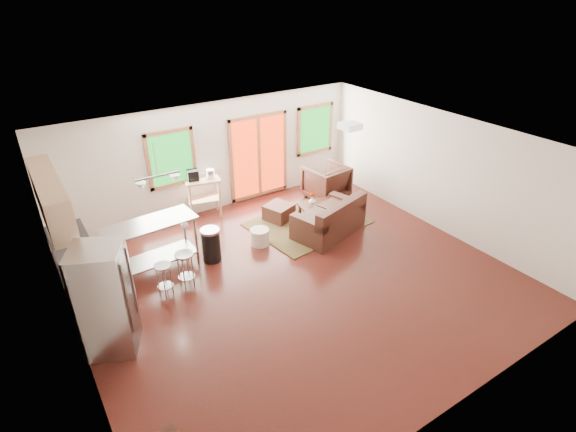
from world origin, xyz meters
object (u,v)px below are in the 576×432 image
rug (308,223)px  loveseat (330,220)px  island (152,238)px  armchair (326,181)px  ottoman (279,212)px  kitchen_cart (202,184)px  coffee_table (318,205)px  refrigerator (106,300)px

rug → loveseat: bearing=-77.6°
island → armchair: bearing=9.6°
rug → ottoman: 0.72m
kitchen_cart → rug: bearing=-41.9°
coffee_table → armchair: 1.08m
rug → kitchen_cart: 2.60m
coffee_table → ottoman: bearing=154.4°
rug → refrigerator: 5.04m
coffee_table → ottoman: (-0.83, 0.40, -0.12)m
rug → ottoman: (-0.46, 0.52, 0.18)m
rug → kitchen_cart: kitchen_cart is taller
loveseat → refrigerator: 4.97m
armchair → coffee_table: bearing=36.7°
coffee_table → island: island is taller
ottoman → loveseat: bearing=-62.7°
loveseat → kitchen_cart: 3.06m
coffee_table → rug: bearing=-161.4°
refrigerator → coffee_table: bearing=42.9°
ottoman → kitchen_cart: kitchen_cart is taller
rug → island: size_ratio=1.44×
loveseat → armchair: (1.02, 1.49, 0.15)m
loveseat → ottoman: (-0.60, 1.16, -0.15)m
rug → refrigerator: (-4.71, -1.56, 0.87)m
rug → armchair: (1.16, 0.86, 0.47)m
ottoman → refrigerator: 4.79m
ottoman → refrigerator: (-4.25, -2.08, 0.70)m
rug → refrigerator: bearing=-161.7°
coffee_table → refrigerator: (-5.09, -1.68, 0.58)m
loveseat → ottoman: bearing=101.7°
armchair → island: 4.76m
ottoman → island: island is taller
loveseat → coffee_table: (0.24, 0.76, -0.03)m
coffee_table → kitchen_cart: kitchen_cart is taller
loveseat → refrigerator: bearing=175.3°
ottoman → refrigerator: bearing=-153.9°
kitchen_cart → armchair: bearing=-14.9°
armchair → rug: bearing=30.2°
loveseat → kitchen_cart: (-1.98, 2.28, 0.48)m
armchair → refrigerator: size_ratio=0.55×
armchair → island: island is taller
coffee_table → ottoman: 0.93m
coffee_table → kitchen_cart: (-2.21, 1.52, 0.51)m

